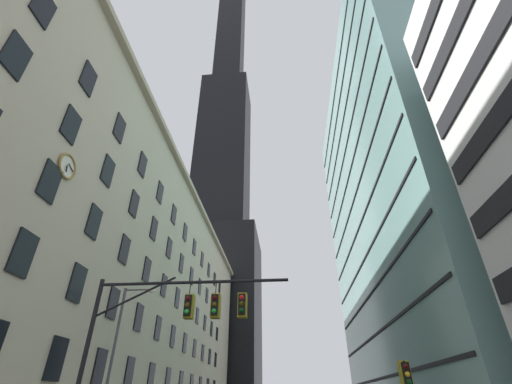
# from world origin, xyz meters

# --- Properties ---
(station_building) EXTENTS (14.47, 71.98, 28.23)m
(station_building) POSITION_xyz_m (-17.90, 29.99, 14.09)
(station_building) COLOR #BCAF93
(station_building) RESTS_ON ground
(dark_skyscraper) EXTENTS (23.32, 23.32, 201.52)m
(dark_skyscraper) POSITION_xyz_m (-17.30, 79.36, 60.89)
(dark_skyscraper) COLOR black
(dark_skyscraper) RESTS_ON ground
(glass_office_midrise) EXTENTS (15.56, 41.41, 47.85)m
(glass_office_midrise) POSITION_xyz_m (18.73, 27.73, 23.92)
(glass_office_midrise) COLOR gray
(glass_office_midrise) RESTS_ON ground
(traffic_signal_mast) EXTENTS (8.93, 0.63, 6.80)m
(traffic_signal_mast) POSITION_xyz_m (-2.89, 3.51, 5.09)
(traffic_signal_mast) COLOR black
(traffic_signal_mast) RESTS_ON sidewalk_left
(traffic_light_near_right) EXTENTS (0.40, 0.63, 3.29)m
(traffic_light_near_right) POSITION_xyz_m (6.63, 4.65, 2.75)
(traffic_light_near_right) COLOR black
(traffic_light_near_right) RESTS_ON sidewalk_right
(street_lamppost) EXTENTS (2.25, 0.32, 8.54)m
(street_lamppost) POSITION_xyz_m (-8.93, 11.00, 5.16)
(street_lamppost) COLOR #47474C
(street_lamppost) RESTS_ON sidewalk_left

